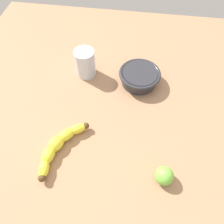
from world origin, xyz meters
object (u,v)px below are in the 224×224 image
banana (59,146)px  smoothie_glass (85,64)px  ceramic_bowl (139,76)px  lime_fruit (164,176)px

banana → smoothie_glass: size_ratio=1.90×
ceramic_bowl → banana: bearing=144.2°
ceramic_bowl → lime_fruit: (-33.63, -8.83, -0.49)cm
banana → lime_fruit: bearing=106.4°
ceramic_bowl → lime_fruit: same height
smoothie_glass → lime_fruit: size_ratio=2.04×
smoothie_glass → ceramic_bowl: (-1.64, -19.42, -1.77)cm
banana → ceramic_bowl: (28.96, -20.90, 1.08)cm
banana → ceramic_bowl: size_ratio=1.34×
smoothie_glass → lime_fruit: (-35.26, -28.25, -2.26)cm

